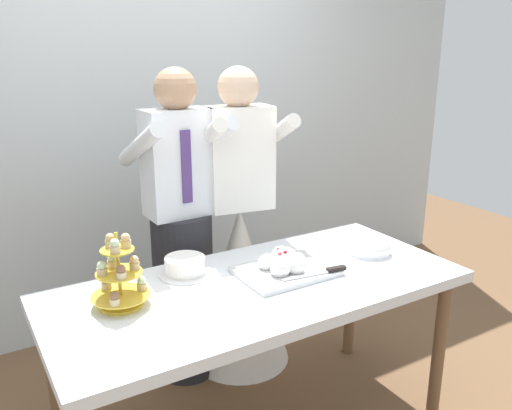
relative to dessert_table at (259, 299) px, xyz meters
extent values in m
cube|color=silver|center=(0.00, 1.40, 0.75)|extent=(5.20, 0.10, 2.90)
cube|color=silver|center=(0.00, 0.00, 0.05)|extent=(1.80, 0.80, 0.05)
cylinder|color=brown|center=(0.82, -0.32, -0.34)|extent=(0.06, 0.06, 0.72)
cylinder|color=brown|center=(-0.82, 0.32, -0.34)|extent=(0.06, 0.06, 0.72)
cylinder|color=brown|center=(0.82, 0.32, -0.34)|extent=(0.06, 0.06, 0.72)
cylinder|color=gold|center=(-0.57, 0.10, 0.08)|extent=(0.17, 0.17, 0.01)
cylinder|color=gold|center=(-0.57, 0.10, 0.23)|extent=(0.01, 0.01, 0.31)
cylinder|color=gold|center=(-0.57, 0.10, 0.12)|extent=(0.23, 0.23, 0.01)
cylinder|color=#D1B784|center=(-0.48, 0.10, 0.14)|extent=(0.04, 0.04, 0.03)
sphere|color=beige|center=(-0.48, 0.10, 0.16)|extent=(0.04, 0.04, 0.04)
cylinder|color=#D1B784|center=(-0.60, 0.18, 0.14)|extent=(0.04, 0.04, 0.03)
sphere|color=#D6B27A|center=(-0.60, 0.18, 0.16)|extent=(0.04, 0.04, 0.04)
cylinder|color=#D1B784|center=(-0.61, 0.03, 0.14)|extent=(0.04, 0.04, 0.03)
sphere|color=brown|center=(-0.61, 0.03, 0.16)|extent=(0.04, 0.04, 0.04)
cylinder|color=gold|center=(-0.57, 0.10, 0.21)|extent=(0.18, 0.18, 0.01)
cylinder|color=#D1B784|center=(-0.51, 0.10, 0.23)|extent=(0.04, 0.04, 0.03)
sphere|color=#D6B27A|center=(-0.51, 0.10, 0.25)|extent=(0.04, 0.04, 0.04)
cylinder|color=#D1B784|center=(-0.58, 0.16, 0.23)|extent=(0.04, 0.04, 0.03)
sphere|color=beige|center=(-0.58, 0.16, 0.25)|extent=(0.04, 0.04, 0.04)
cylinder|color=#D1B784|center=(-0.63, 0.11, 0.23)|extent=(0.04, 0.04, 0.03)
sphere|color=beige|center=(-0.63, 0.11, 0.25)|extent=(0.04, 0.04, 0.04)
cylinder|color=#D1B784|center=(-0.58, 0.04, 0.23)|extent=(0.04, 0.04, 0.03)
sphere|color=brown|center=(-0.58, 0.04, 0.25)|extent=(0.04, 0.04, 0.04)
cylinder|color=gold|center=(-0.57, 0.10, 0.31)|extent=(0.13, 0.13, 0.01)
cylinder|color=#D1B784|center=(-0.53, 0.10, 0.33)|extent=(0.04, 0.04, 0.03)
sphere|color=#D6B27A|center=(-0.53, 0.10, 0.35)|extent=(0.04, 0.04, 0.04)
cylinder|color=#D1B784|center=(-0.58, 0.13, 0.33)|extent=(0.04, 0.04, 0.03)
sphere|color=#D6B27A|center=(-0.58, 0.13, 0.35)|extent=(0.04, 0.04, 0.04)
cylinder|color=#D1B784|center=(-0.59, 0.07, 0.33)|extent=(0.04, 0.04, 0.03)
sphere|color=beige|center=(-0.59, 0.07, 0.35)|extent=(0.04, 0.04, 0.04)
cube|color=silver|center=(0.15, 0.02, 0.09)|extent=(0.42, 0.31, 0.02)
sphere|color=white|center=(0.22, 0.02, 0.12)|extent=(0.07, 0.07, 0.07)
sphere|color=white|center=(0.18, 0.09, 0.13)|extent=(0.09, 0.09, 0.09)
sphere|color=white|center=(0.08, 0.07, 0.13)|extent=(0.08, 0.08, 0.08)
sphere|color=white|center=(0.10, -0.02, 0.13)|extent=(0.09, 0.09, 0.09)
sphere|color=white|center=(0.17, -0.03, 0.13)|extent=(0.09, 0.09, 0.09)
sphere|color=white|center=(0.15, 0.02, 0.14)|extent=(0.11, 0.11, 0.11)
sphere|color=#DB474C|center=(0.10, -0.01, 0.19)|extent=(0.02, 0.02, 0.02)
sphere|color=#B21923|center=(0.14, 0.06, 0.18)|extent=(0.02, 0.02, 0.02)
sphere|color=#DB474C|center=(0.14, -0.01, 0.17)|extent=(0.02, 0.02, 0.02)
sphere|color=#DB474C|center=(0.15, 0.02, 0.18)|extent=(0.02, 0.02, 0.02)
sphere|color=#B21923|center=(0.14, 0.00, 0.19)|extent=(0.02, 0.02, 0.02)
cube|color=silver|center=(0.18, -0.09, 0.10)|extent=(0.23, 0.05, 0.00)
cube|color=black|center=(0.33, -0.11, 0.11)|extent=(0.09, 0.04, 0.02)
cylinder|color=white|center=(0.65, 0.02, 0.08)|extent=(0.20, 0.20, 0.01)
cylinder|color=white|center=(0.65, 0.02, 0.09)|extent=(0.20, 0.20, 0.01)
cylinder|color=white|center=(0.64, 0.02, 0.10)|extent=(0.20, 0.20, 0.01)
cylinder|color=white|center=(0.65, 0.01, 0.11)|extent=(0.20, 0.20, 0.01)
cylinder|color=white|center=(0.65, 0.02, 0.12)|extent=(0.20, 0.20, 0.01)
cylinder|color=white|center=(0.65, 0.02, 0.13)|extent=(0.20, 0.20, 0.01)
cylinder|color=white|center=(-0.23, 0.25, 0.08)|extent=(0.24, 0.24, 0.01)
cylinder|color=white|center=(-0.23, 0.25, 0.12)|extent=(0.18, 0.18, 0.07)
cylinder|color=#232328|center=(-0.08, 0.65, -0.24)|extent=(0.32, 0.32, 0.92)
cube|color=white|center=(-0.08, 0.65, 0.49)|extent=(0.35, 0.21, 0.54)
sphere|color=tan|center=(-0.08, 0.65, 0.85)|extent=(0.21, 0.21, 0.21)
cylinder|color=white|center=(-0.27, 0.64, 0.60)|extent=(0.09, 0.49, 0.28)
cylinder|color=white|center=(0.11, 0.66, 0.60)|extent=(0.09, 0.49, 0.28)
cube|color=#4C3372|center=(-0.08, 0.54, 0.49)|extent=(0.05, 0.01, 0.36)
cone|color=white|center=(0.24, 0.60, -0.24)|extent=(0.56, 0.56, 0.92)
cube|color=white|center=(0.24, 0.60, 0.49)|extent=(0.37, 0.25, 0.54)
sphere|color=beige|center=(0.24, 0.60, 0.85)|extent=(0.21, 0.21, 0.21)
cylinder|color=white|center=(0.08, 0.63, 0.60)|extent=(0.15, 0.49, 0.28)
cylinder|color=white|center=(0.45, 0.57, 0.60)|extent=(0.15, 0.49, 0.28)
camera|label=1|loc=(-1.08, -1.77, 1.05)|focal=37.10mm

